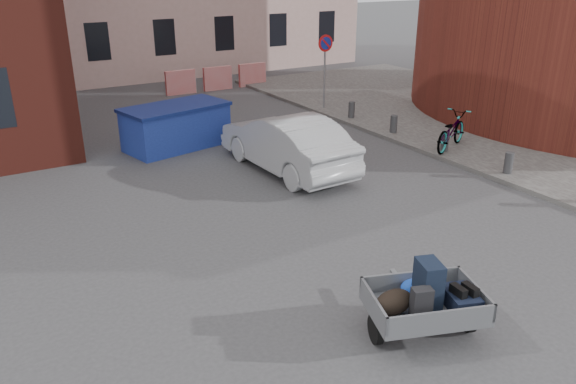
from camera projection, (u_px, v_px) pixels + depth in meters
ground at (347, 254)px, 10.62m from camera, size 120.00×120.00×0.00m
sidewalk at (517, 128)px, 18.57m from camera, size 9.00×24.00×0.12m
no_parking_sign at (325, 56)px, 20.26m from camera, size 0.60×0.09×2.65m
bollards at (445, 141)px, 16.04m from camera, size 0.22×9.02×0.55m
barriers at (218, 78)px, 24.33m from camera, size 4.70×0.18×1.00m
trailer at (424, 301)px, 8.05m from camera, size 1.88×1.98×1.20m
dumpster at (176, 126)px, 16.61m from camera, size 3.29×2.16×1.27m
silver_car at (286, 143)px, 14.72m from camera, size 1.76×4.60×1.50m
bicycle at (451, 131)px, 16.13m from camera, size 2.10×1.44×1.05m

